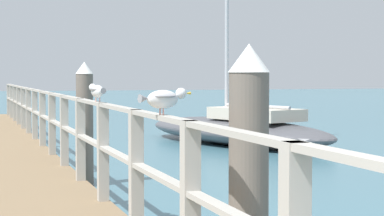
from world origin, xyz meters
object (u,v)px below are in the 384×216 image
at_px(seagull_foreground, 164,98).
at_px(seagull_background, 97,91).
at_px(dock_piling_near, 249,189).
at_px(dock_piling_far, 85,123).
at_px(boat_0, 236,129).

bearing_deg(seagull_foreground, seagull_background, 164.40).
relative_size(dock_piling_near, dock_piling_far, 1.00).
height_order(seagull_foreground, seagull_background, same).
xyz_separation_m(seagull_foreground, seagull_background, (-0.01, 2.85, 0.00)).
distance_m(dock_piling_near, boat_0, 13.44).
xyz_separation_m(seagull_foreground, boat_0, (5.30, 11.63, -1.24)).
bearing_deg(dock_piling_far, seagull_background, -96.75).
xyz_separation_m(dock_piling_near, dock_piling_far, (0.00, 6.94, 0.00)).
relative_size(dock_piling_far, boat_0, 0.28).
distance_m(seagull_background, boat_0, 10.33).
height_order(dock_piling_far, seagull_foreground, dock_piling_far).
bearing_deg(boat_0, seagull_foreground, -132.43).
xyz_separation_m(dock_piling_far, seagull_background, (-0.38, -3.22, 0.61)).
height_order(seagull_foreground, boat_0, boat_0).
distance_m(dock_piling_near, seagull_background, 3.78).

